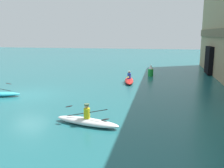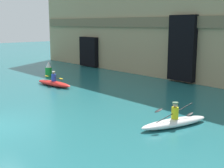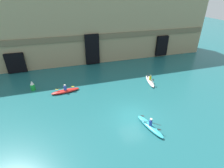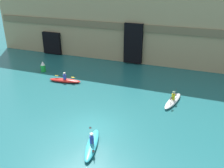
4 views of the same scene
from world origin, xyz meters
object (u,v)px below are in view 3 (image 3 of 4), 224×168
at_px(kayak_red, 65,91).
at_px(kayak_white, 150,81).
at_px(marker_buoy, 33,86).
at_px(kayak_cyan, 150,126).

height_order(kayak_red, kayak_white, kayak_white).
xyz_separation_m(kayak_red, marker_buoy, (-4.02, 1.85, 0.38)).
distance_m(kayak_white, marker_buoy, 15.88).
xyz_separation_m(kayak_red, kayak_white, (11.65, -0.68, -0.00)).
distance_m(kayak_red, kayak_white, 11.67).
height_order(kayak_red, kayak_cyan, kayak_red).
bearing_deg(kayak_cyan, kayak_red, -154.13).
xyz_separation_m(kayak_red, kayak_cyan, (7.32, -9.00, -0.01)).
height_order(kayak_white, kayak_cyan, kayak_white).
relative_size(kayak_cyan, marker_buoy, 2.80).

